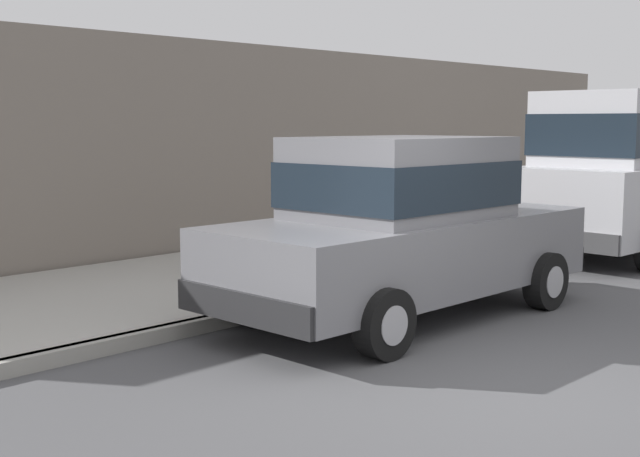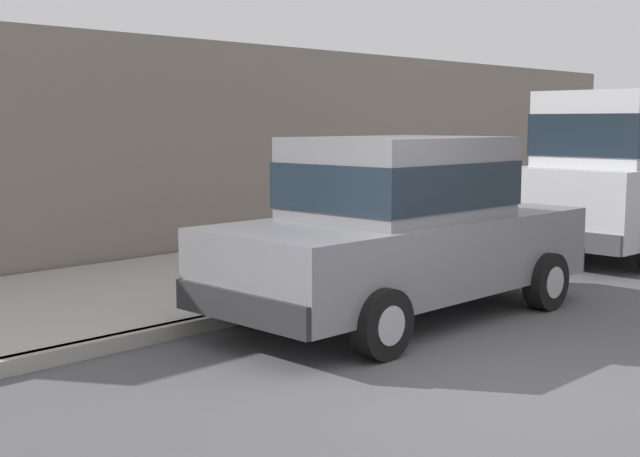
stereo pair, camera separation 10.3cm
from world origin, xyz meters
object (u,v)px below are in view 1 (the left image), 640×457
car_silver_van (638,165)px  dog_grey (213,249)px  fire_hydrant (414,239)px  car_grey_sedan (402,226)px

car_silver_van → dog_grey: bearing=-115.7°
car_silver_van → fire_hydrant: (-1.45, -3.88, -0.92)m
car_grey_sedan → fire_hydrant: car_grey_sedan is taller
car_grey_sedan → dog_grey: 3.08m
fire_hydrant → car_grey_sedan: bearing=-55.6°
car_grey_sedan → car_silver_van: 6.09m
fire_hydrant → dog_grey: bearing=-123.8°
car_grey_sedan → dog_grey: (-3.03, -0.09, -0.55)m
car_silver_van → dog_grey: 6.91m
car_silver_van → fire_hydrant: size_ratio=6.85×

